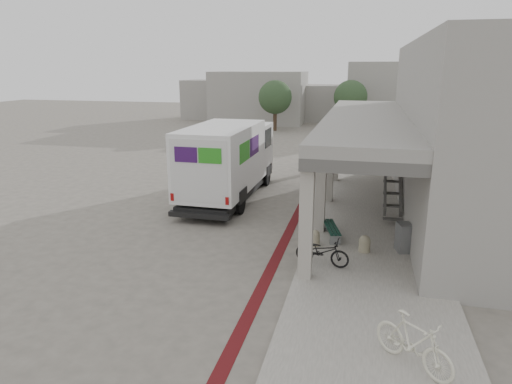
% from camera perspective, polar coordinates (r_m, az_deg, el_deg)
% --- Properties ---
extents(ground, '(120.00, 120.00, 0.00)m').
position_cam_1_polar(ground, '(17.06, 0.61, -5.16)').
color(ground, '#655F56').
rests_on(ground, ground).
extents(bike_lane_stripe, '(0.35, 40.00, 0.01)m').
position_cam_1_polar(bike_lane_stripe, '(18.74, 4.97, -3.29)').
color(bike_lane_stripe, '#541013').
rests_on(bike_lane_stripe, ground).
extents(sidewalk, '(4.40, 28.00, 0.12)m').
position_cam_1_polar(sidewalk, '(16.67, 14.21, -5.93)').
color(sidewalk, gray).
rests_on(sidewalk, ground).
extents(transit_building, '(7.60, 17.00, 7.00)m').
position_cam_1_polar(transit_building, '(20.51, 22.74, 6.95)').
color(transit_building, gray).
rests_on(transit_building, ground).
extents(distant_backdrop, '(28.00, 10.00, 6.50)m').
position_cam_1_polar(distant_backdrop, '(51.96, 6.50, 11.65)').
color(distant_backdrop, gray).
rests_on(distant_backdrop, ground).
extents(tree_left, '(3.20, 3.20, 4.80)m').
position_cam_1_polar(tree_left, '(44.50, 2.41, 11.74)').
color(tree_left, '#38281C').
rests_on(tree_left, ground).
extents(tree_mid, '(3.20, 3.20, 4.80)m').
position_cam_1_polar(tree_mid, '(45.69, 11.73, 11.54)').
color(tree_mid, '#38281C').
rests_on(tree_mid, ground).
extents(tree_right, '(3.20, 3.20, 4.80)m').
position_cam_1_polar(tree_right, '(45.13, 22.06, 10.71)').
color(tree_right, '#38281C').
rests_on(tree_right, ground).
extents(fedex_truck, '(2.69, 8.27, 3.51)m').
position_cam_1_polar(fedex_truck, '(21.18, -3.45, 4.14)').
color(fedex_truck, black).
rests_on(fedex_truck, ground).
extents(bench, '(0.79, 1.75, 0.40)m').
position_cam_1_polar(bench, '(16.47, 9.41, -4.64)').
color(bench, gray).
rests_on(bench, sidewalk).
extents(bollard_near, '(0.36, 0.36, 0.54)m').
position_cam_1_polar(bollard_near, '(15.67, 7.33, -5.67)').
color(bollard_near, tan).
rests_on(bollard_near, sidewalk).
extents(bollard_far, '(0.37, 0.37, 0.56)m').
position_cam_1_polar(bollard_far, '(15.44, 13.42, -6.27)').
color(bollard_far, gray).
rests_on(bollard_far, sidewalk).
extents(utility_cabinet, '(0.56, 0.66, 0.95)m').
position_cam_1_polar(utility_cabinet, '(15.74, 18.01, -5.43)').
color(utility_cabinet, gray).
rests_on(utility_cabinet, sidewalk).
extents(bicycle_black, '(1.76, 0.89, 0.88)m').
position_cam_1_polar(bicycle_black, '(14.14, 8.27, -7.34)').
color(bicycle_black, black).
rests_on(bicycle_black, sidewalk).
extents(bicycle_cream, '(1.74, 1.65, 1.13)m').
position_cam_1_polar(bicycle_cream, '(10.07, 19.11, -17.32)').
color(bicycle_cream, silver).
rests_on(bicycle_cream, sidewalk).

